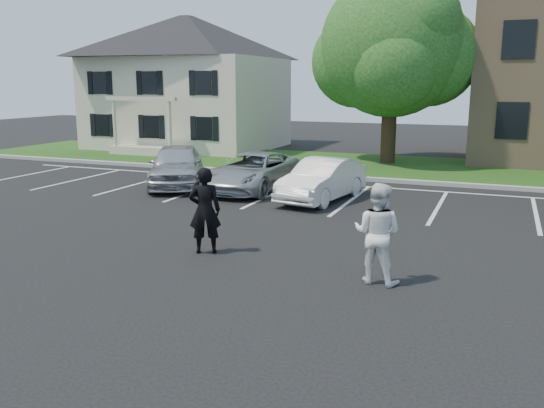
# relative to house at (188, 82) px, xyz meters

# --- Properties ---
(ground_plane) EXTENTS (90.00, 90.00, 0.00)m
(ground_plane) POSITION_rel_house_xyz_m (13.00, -19.97, -3.83)
(ground_plane) COLOR black
(ground_plane) RESTS_ON ground
(curb) EXTENTS (40.00, 0.30, 0.15)m
(curb) POSITION_rel_house_xyz_m (13.00, -7.97, -3.75)
(curb) COLOR gray
(curb) RESTS_ON ground
(grass_strip) EXTENTS (44.00, 8.00, 0.08)m
(grass_strip) POSITION_rel_house_xyz_m (13.00, -3.97, -3.79)
(grass_strip) COLOR #214810
(grass_strip) RESTS_ON ground
(stall_lines) EXTENTS (34.00, 5.36, 0.01)m
(stall_lines) POSITION_rel_house_xyz_m (14.40, -11.02, -3.82)
(stall_lines) COLOR silver
(stall_lines) RESTS_ON ground
(house) EXTENTS (10.30, 9.22, 7.60)m
(house) POSITION_rel_house_xyz_m (0.00, 0.00, 0.00)
(house) COLOR beige
(house) RESTS_ON ground
(tree) EXTENTS (7.80, 7.20, 8.80)m
(tree) POSITION_rel_house_xyz_m (12.52, -2.67, 1.52)
(tree) COLOR black
(tree) RESTS_ON ground
(man_black_suit) EXTENTS (0.86, 0.75, 1.98)m
(man_black_suit) POSITION_rel_house_xyz_m (11.39, -19.06, -2.84)
(man_black_suit) COLOR black
(man_black_suit) RESTS_ON ground
(man_white_shirt) EXTENTS (1.05, 0.87, 1.97)m
(man_white_shirt) POSITION_rel_house_xyz_m (15.43, -19.57, -2.85)
(man_white_shirt) COLOR white
(man_white_shirt) RESTS_ON ground
(car_silver_west) EXTENTS (3.74, 4.98, 1.58)m
(car_silver_west) POSITION_rel_house_xyz_m (6.28, -11.83, -3.04)
(car_silver_west) COLOR #B8B8BD
(car_silver_west) RESTS_ON ground
(car_silver_minivan) EXTENTS (2.42, 4.94, 1.35)m
(car_silver_minivan) POSITION_rel_house_xyz_m (9.25, -11.52, -3.15)
(car_silver_minivan) COLOR #ABAEB3
(car_silver_minivan) RESTS_ON ground
(car_white_sedan) EXTENTS (2.09, 4.32, 1.36)m
(car_white_sedan) POSITION_rel_house_xyz_m (12.09, -12.30, -3.15)
(car_white_sedan) COLOR silver
(car_white_sedan) RESTS_ON ground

